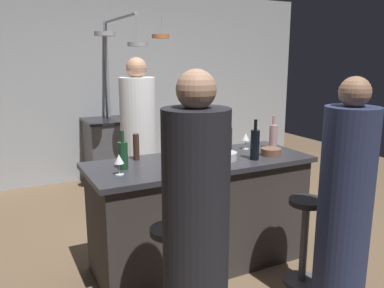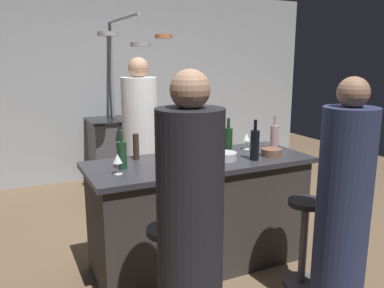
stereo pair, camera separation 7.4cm
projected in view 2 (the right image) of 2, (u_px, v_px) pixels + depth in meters
The scene contains 22 objects.
ground_plane at pixel (200, 263), 3.33m from camera, with size 9.00×9.00×0.00m, color brown.
back_wall at pixel (110, 86), 5.55m from camera, with size 6.40×0.16×2.60m, color #9EA3A8.
kitchen_island at pixel (200, 212), 3.23m from camera, with size 1.80×0.72×0.90m.
stove_range at pixel (120, 151), 5.39m from camera, with size 0.80×0.64×0.89m.
chef at pixel (141, 148), 4.04m from camera, with size 0.36×0.36×1.70m.
bar_stool_right at pixel (304, 239), 2.94m from camera, with size 0.28×0.28×0.68m.
guest_right at pixel (343, 212), 2.50m from camera, with size 0.34×0.34×1.59m.
bar_stool_left at pixel (168, 273), 2.47m from camera, with size 0.28×0.28×0.68m.
guest_left at pixel (190, 240), 2.06m from camera, with size 0.35×0.35×1.65m.
overhead_pot_rack at pixel (125, 61), 4.77m from camera, with size 0.86×1.28×2.17m.
cutting_board at pixel (185, 158), 3.15m from camera, with size 0.32×0.22×0.02m, color #997047.
pepper_mill at pixel (136, 147), 3.12m from camera, with size 0.05×0.05×0.21m, color #382319.
wine_bottle_red at pixel (228, 140), 3.33m from camera, with size 0.07×0.07×0.30m.
wine_bottle_dark at pixel (255, 144), 3.11m from camera, with size 0.07×0.07×0.32m.
wine_bottle_rose at pixel (274, 137), 3.48m from camera, with size 0.07×0.07×0.30m.
wine_bottle_amber at pixel (177, 152), 2.82m from camera, with size 0.07×0.07×0.33m.
wine_bottle_green at pixel (122, 154), 2.87m from camera, with size 0.07×0.07×0.29m.
wine_glass_near_right_guest at pixel (246, 138), 3.46m from camera, with size 0.07×0.07×0.15m.
wine_glass_near_left_guest at pixel (118, 160), 2.73m from camera, with size 0.07×0.07×0.15m.
wine_glass_by_chef at pixel (223, 137), 3.48m from camera, with size 0.07×0.07×0.15m.
mixing_bowl_wooden at pixel (271, 152), 3.26m from camera, with size 0.17×0.17×0.06m, color brown.
mixing_bowl_steel at pixel (225, 156), 3.13m from camera, with size 0.20×0.20×0.06m, color #B7B7BC.
Camera 2 is at (-1.37, -2.71, 1.70)m, focal length 36.80 mm.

